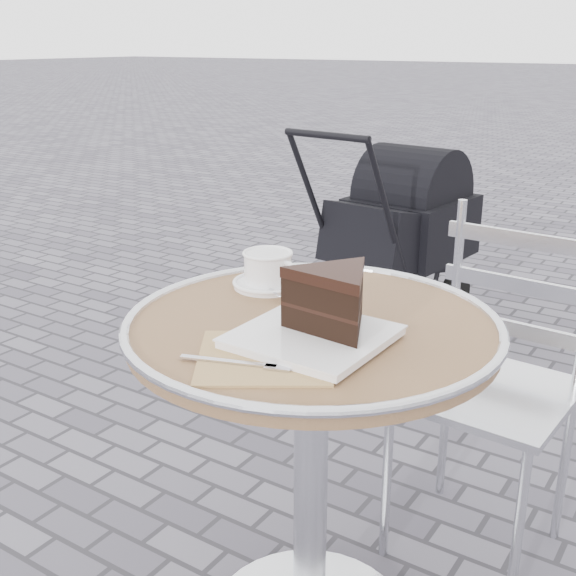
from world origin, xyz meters
The scene contains 5 objects.
cafe_table centered at (0.00, 0.00, 0.57)m, with size 0.72×0.72×0.74m.
cappuccino_set centered at (-0.19, 0.12, 0.77)m, with size 0.16×0.15×0.08m.
cake_plate_set centered at (0.07, -0.06, 0.79)m, with size 0.34×0.42×0.13m.
bistro_chair centered at (0.21, 0.55, 0.53)m, with size 0.41×0.41×0.86m.
baby_stroller centered at (-0.61, 1.74, 0.41)m, with size 0.50×0.92×0.92m.
Camera 1 is at (0.66, -1.09, 1.24)m, focal length 45.00 mm.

